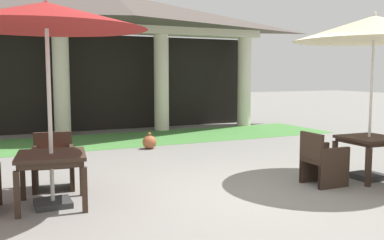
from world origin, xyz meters
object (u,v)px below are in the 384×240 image
(patio_umbrella_near_foreground, at_px, (374,29))
(patio_umbrella_mid_left, at_px, (46,17))
(patio_table_mid_left, at_px, (51,161))
(terracotta_urn, at_px, (150,142))
(patio_chair_mid_left_north, at_px, (53,163))
(patio_table_near_foreground, at_px, (369,143))
(patio_chair_near_foreground_west, at_px, (322,161))

(patio_umbrella_near_foreground, xyz_separation_m, patio_umbrella_mid_left, (-5.10, 0.70, 0.01))
(patio_table_mid_left, height_order, terracotta_urn, patio_table_mid_left)
(patio_chair_mid_left_north, bearing_deg, patio_umbrella_mid_left, 90.00)
(patio_table_near_foreground, distance_m, patio_chair_near_foreground_west, 1.01)
(patio_umbrella_near_foreground, bearing_deg, patio_umbrella_mid_left, 172.22)
(terracotta_urn, bearing_deg, patio_table_near_foreground, -61.34)
(patio_umbrella_near_foreground, bearing_deg, terracotta_urn, 118.66)
(patio_chair_near_foreground_west, bearing_deg, patio_table_mid_left, -97.34)
(patio_chair_near_foreground_west, relative_size, patio_chair_mid_left_north, 1.00)
(patio_chair_near_foreground_west, distance_m, patio_table_mid_left, 4.18)
(patio_umbrella_mid_left, height_order, terracotta_urn, patio_umbrella_mid_left)
(patio_umbrella_mid_left, bearing_deg, patio_chair_mid_left_north, 81.74)
(patio_chair_mid_left_north, bearing_deg, patio_table_mid_left, 90.00)
(patio_umbrella_mid_left, relative_size, patio_chair_mid_left_north, 3.22)
(patio_table_near_foreground, bearing_deg, patio_umbrella_near_foreground, -0.45)
(patio_table_near_foreground, xyz_separation_m, patio_umbrella_mid_left, (-5.10, 0.70, 1.91))
(patio_umbrella_near_foreground, xyz_separation_m, terracotta_urn, (-2.41, 4.40, -2.36))
(patio_table_mid_left, bearing_deg, terracotta_urn, 54.01)
(patio_chair_mid_left_north, relative_size, terracotta_urn, 2.15)
(patio_table_mid_left, xyz_separation_m, patio_chair_mid_left_north, (0.14, 0.95, -0.22))
(patio_umbrella_near_foreground, distance_m, patio_table_mid_left, 5.49)
(patio_table_near_foreground, distance_m, patio_umbrella_near_foreground, 1.90)
(patio_chair_near_foreground_west, bearing_deg, terracotta_urn, -160.12)
(patio_table_near_foreground, bearing_deg, patio_chair_mid_left_north, 161.62)
(patio_table_near_foreground, height_order, patio_umbrella_near_foreground, patio_umbrella_near_foreground)
(patio_umbrella_near_foreground, relative_size, terracotta_urn, 7.00)
(patio_table_near_foreground, distance_m, patio_table_mid_left, 5.15)
(patio_umbrella_near_foreground, height_order, terracotta_urn, patio_umbrella_near_foreground)
(terracotta_urn, bearing_deg, patio_umbrella_mid_left, -125.99)
(patio_table_mid_left, bearing_deg, patio_umbrella_mid_left, -26.57)
(patio_umbrella_mid_left, bearing_deg, patio_table_mid_left, 153.43)
(patio_chair_mid_left_north, distance_m, terracotta_urn, 3.77)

